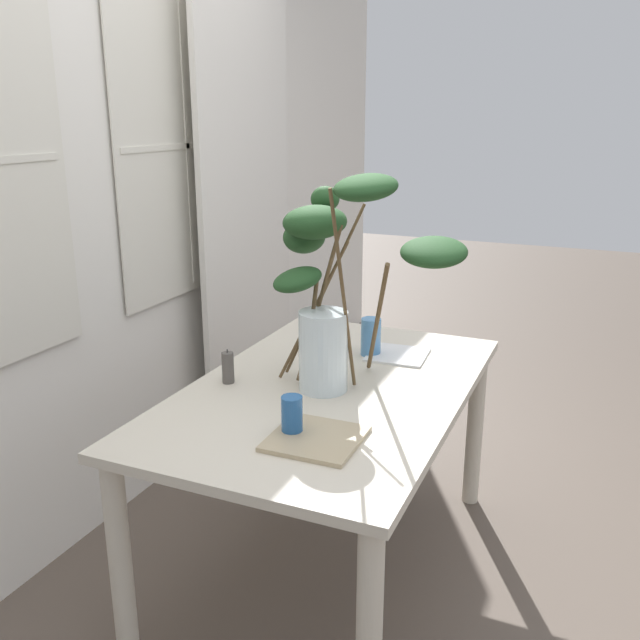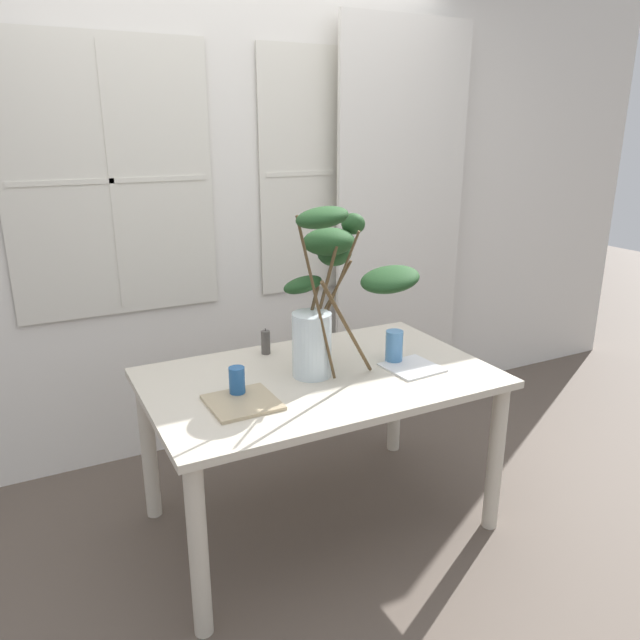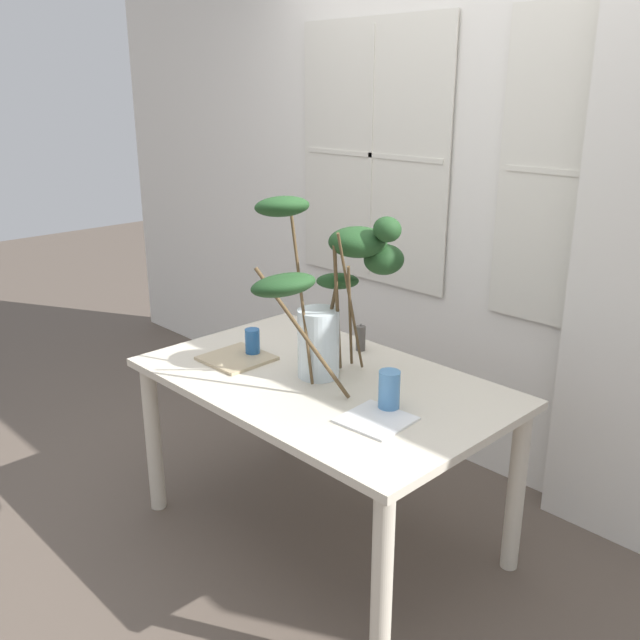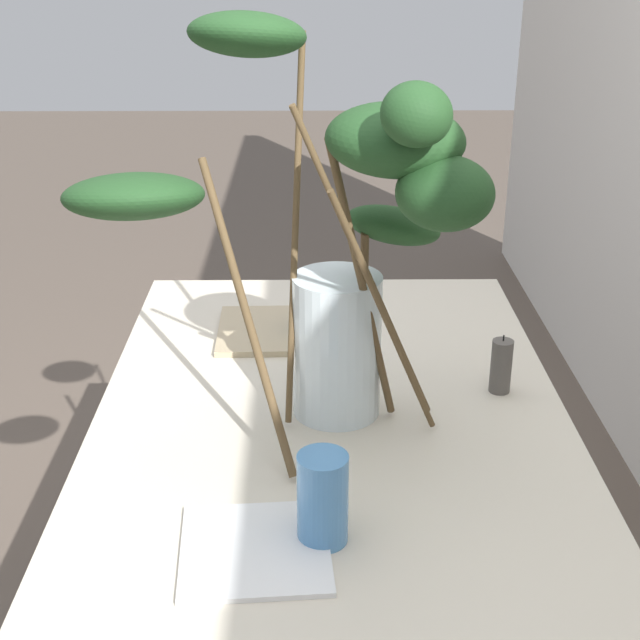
{
  "view_description": "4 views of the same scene",
  "coord_description": "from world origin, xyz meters",
  "px_view_note": "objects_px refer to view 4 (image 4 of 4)",
  "views": [
    {
      "loc": [
        -2.04,
        -0.85,
        1.63
      ],
      "look_at": [
        -0.06,
        0.01,
        0.98
      ],
      "focal_mm": 38.68,
      "sensor_mm": 36.0,
      "label": 1
    },
    {
      "loc": [
        -1.09,
        -2.13,
        1.74
      ],
      "look_at": [
        -0.01,
        -0.03,
        0.98
      ],
      "focal_mm": 34.13,
      "sensor_mm": 36.0,
      "label": 2
    },
    {
      "loc": [
        1.82,
        -1.77,
        1.83
      ],
      "look_at": [
        -0.0,
        -0.01,
        0.97
      ],
      "focal_mm": 39.1,
      "sensor_mm": 36.0,
      "label": 3
    },
    {
      "loc": [
        1.48,
        -0.04,
        1.58
      ],
      "look_at": [
        0.02,
        -0.02,
        0.94
      ],
      "focal_mm": 50.34,
      "sensor_mm": 36.0,
      "label": 4
    }
  ],
  "objects_px": {
    "dining_table": "(332,464)",
    "plate_square_left": "(275,330)",
    "vase_with_branches": "(330,231)",
    "drinking_glass_blue_right": "(323,498)",
    "plate_square_right": "(255,549)",
    "drinking_glass_blue_left": "(309,310)",
    "pillar_candle": "(501,366)"
  },
  "relations": [
    {
      "from": "dining_table",
      "to": "pillar_candle",
      "type": "distance_m",
      "value": 0.39
    },
    {
      "from": "drinking_glass_blue_right",
      "to": "pillar_candle",
      "type": "relative_size",
      "value": 1.19
    },
    {
      "from": "dining_table",
      "to": "drinking_glass_blue_right",
      "type": "bearing_deg",
      "value": -3.54
    },
    {
      "from": "drinking_glass_blue_left",
      "to": "plate_square_right",
      "type": "relative_size",
      "value": 0.54
    },
    {
      "from": "dining_table",
      "to": "plate_square_left",
      "type": "bearing_deg",
      "value": -162.65
    },
    {
      "from": "pillar_candle",
      "to": "drinking_glass_blue_left",
      "type": "bearing_deg",
      "value": -126.0
    },
    {
      "from": "vase_with_branches",
      "to": "plate_square_left",
      "type": "xyz_separation_m",
      "value": [
        -0.43,
        -0.12,
        -0.38
      ]
    },
    {
      "from": "drinking_glass_blue_left",
      "to": "plate_square_right",
      "type": "xyz_separation_m",
      "value": [
        0.78,
        -0.08,
        -0.06
      ]
    },
    {
      "from": "dining_table",
      "to": "drinking_glass_blue_left",
      "type": "relative_size",
      "value": 12.18
    },
    {
      "from": "vase_with_branches",
      "to": "plate_square_right",
      "type": "relative_size",
      "value": 3.37
    },
    {
      "from": "drinking_glass_blue_left",
      "to": "plate_square_left",
      "type": "bearing_deg",
      "value": -96.51
    },
    {
      "from": "drinking_glass_blue_right",
      "to": "pillar_candle",
      "type": "distance_m",
      "value": 0.59
    },
    {
      "from": "vase_with_branches",
      "to": "drinking_glass_blue_right",
      "type": "relative_size",
      "value": 5.09
    },
    {
      "from": "dining_table",
      "to": "plate_square_left",
      "type": "xyz_separation_m",
      "value": [
        -0.39,
        -0.12,
        0.11
      ]
    },
    {
      "from": "drinking_glass_blue_right",
      "to": "pillar_candle",
      "type": "xyz_separation_m",
      "value": [
        -0.47,
        0.36,
        -0.02
      ]
    },
    {
      "from": "dining_table",
      "to": "vase_with_branches",
      "type": "relative_size",
      "value": 1.96
    },
    {
      "from": "plate_square_left",
      "to": "plate_square_right",
      "type": "relative_size",
      "value": 1.16
    },
    {
      "from": "drinking_glass_blue_right",
      "to": "plate_square_left",
      "type": "relative_size",
      "value": 0.57
    },
    {
      "from": "dining_table",
      "to": "plate_square_right",
      "type": "height_order",
      "value": "plate_square_right"
    },
    {
      "from": "drinking_glass_blue_right",
      "to": "pillar_candle",
      "type": "bearing_deg",
      "value": 142.58
    },
    {
      "from": "plate_square_left",
      "to": "vase_with_branches",
      "type": "bearing_deg",
      "value": 15.04
    },
    {
      "from": "plate_square_right",
      "to": "plate_square_left",
      "type": "bearing_deg",
      "value": 179.97
    },
    {
      "from": "drinking_glass_blue_right",
      "to": "plate_square_right",
      "type": "relative_size",
      "value": 0.66
    },
    {
      "from": "vase_with_branches",
      "to": "drinking_glass_blue_left",
      "type": "bearing_deg",
      "value": -175.05
    },
    {
      "from": "vase_with_branches",
      "to": "drinking_glass_blue_right",
      "type": "height_order",
      "value": "vase_with_branches"
    },
    {
      "from": "plate_square_right",
      "to": "vase_with_branches",
      "type": "bearing_deg",
      "value": 161.7
    },
    {
      "from": "vase_with_branches",
      "to": "drinking_glass_blue_right",
      "type": "bearing_deg",
      "value": -2.84
    },
    {
      "from": "dining_table",
      "to": "drinking_glass_blue_left",
      "type": "distance_m",
      "value": 0.42
    },
    {
      "from": "drinking_glass_blue_right",
      "to": "plate_square_left",
      "type": "xyz_separation_m",
      "value": [
        -0.76,
        -0.1,
        -0.07
      ]
    },
    {
      "from": "drinking_glass_blue_left",
      "to": "drinking_glass_blue_right",
      "type": "xyz_separation_m",
      "value": [
        0.75,
        0.02,
        0.01
      ]
    },
    {
      "from": "plate_square_left",
      "to": "plate_square_right",
      "type": "bearing_deg",
      "value": -0.03
    },
    {
      "from": "dining_table",
      "to": "plate_square_left",
      "type": "height_order",
      "value": "plate_square_left"
    }
  ]
}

